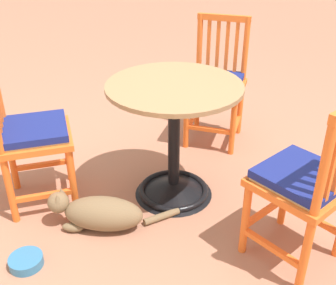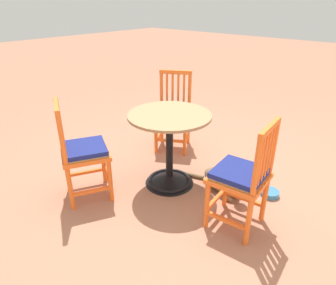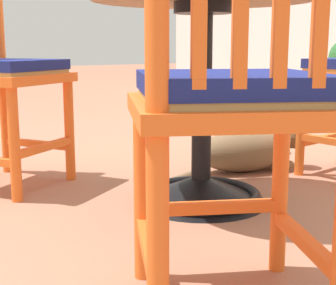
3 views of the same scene
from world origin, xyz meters
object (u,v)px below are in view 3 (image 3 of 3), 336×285
orange_chair_by_planter (235,103)px  tabby_cat (252,150)px  orange_chair_near_fence (2,74)px  pet_water_bowl (271,148)px  cafe_table (202,124)px

orange_chair_by_planter → tabby_cat: 1.32m
orange_chair_near_fence → pet_water_bowl: 1.42m
orange_chair_near_fence → pet_water_bowl: size_ratio=5.36×
cafe_table → orange_chair_by_planter: bearing=-34.2°
orange_chair_near_fence → tabby_cat: (0.41, 0.98, -0.35)m
orange_chair_by_planter → tabby_cat: bearing=133.7°
tabby_cat → orange_chair_near_fence: bearing=-112.6°
cafe_table → pet_water_bowl: cafe_table is taller
cafe_table → orange_chair_near_fence: (-0.64, -0.50, 0.16)m
cafe_table → orange_chair_by_planter: 0.81m
cafe_table → pet_water_bowl: size_ratio=4.47×
tabby_cat → cafe_table: bearing=-64.4°
orange_chair_near_fence → orange_chair_by_planter: same height
tabby_cat → pet_water_bowl: bearing=122.2°
cafe_table → orange_chair_by_planter: size_ratio=0.83×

